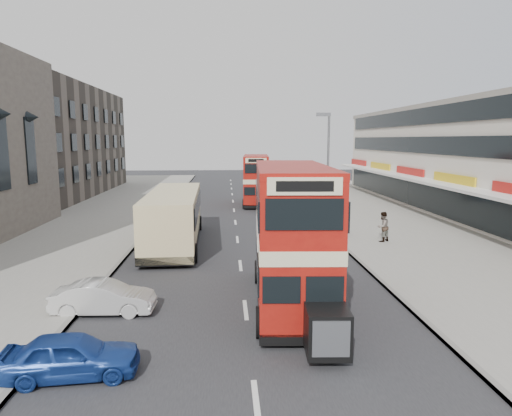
# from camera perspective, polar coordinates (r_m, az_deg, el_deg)

# --- Properties ---
(ground) EXTENTS (160.00, 160.00, 0.00)m
(ground) POSITION_cam_1_polar(r_m,az_deg,el_deg) (15.44, -1.00, -15.36)
(ground) COLOR #28282B
(ground) RESTS_ON ground
(road_surface) EXTENTS (12.00, 90.00, 0.01)m
(road_surface) POSITION_cam_1_polar(r_m,az_deg,el_deg) (34.67, -2.60, -1.81)
(road_surface) COLOR #28282B
(road_surface) RESTS_ON ground
(pavement_right) EXTENTS (12.00, 90.00, 0.15)m
(pavement_right) POSITION_cam_1_polar(r_m,az_deg,el_deg) (36.89, 16.38, -1.41)
(pavement_right) COLOR gray
(pavement_right) RESTS_ON ground
(pavement_left) EXTENTS (12.00, 90.00, 0.15)m
(pavement_left) POSITION_cam_1_polar(r_m,az_deg,el_deg) (36.45, -21.82, -1.80)
(pavement_left) COLOR gray
(pavement_left) RESTS_ON ground
(kerb_left) EXTENTS (0.20, 90.00, 0.16)m
(kerb_left) POSITION_cam_1_polar(r_m,az_deg,el_deg) (35.07, -12.62, -1.78)
(kerb_left) COLOR gray
(kerb_left) RESTS_ON ground
(kerb_right) EXTENTS (0.20, 90.00, 0.16)m
(kerb_right) POSITION_cam_1_polar(r_m,az_deg,el_deg) (35.30, 7.35, -1.57)
(kerb_right) COLOR gray
(kerb_right) RESTS_ON ground
(brick_terrace) EXTENTS (14.00, 28.00, 12.00)m
(brick_terrace) POSITION_cam_1_polar(r_m,az_deg,el_deg) (56.29, -26.27, 7.46)
(brick_terrace) COLOR #66594C
(brick_terrace) RESTS_ON ground
(commercial_row) EXTENTS (9.90, 46.20, 9.30)m
(commercial_row) POSITION_cam_1_polar(r_m,az_deg,el_deg) (41.59, 26.08, 5.57)
(commercial_row) COLOR beige
(commercial_row) RESTS_ON ground
(street_lamp) EXTENTS (1.00, 0.20, 8.12)m
(street_lamp) POSITION_cam_1_polar(r_m,az_deg,el_deg) (32.92, 8.90, 5.92)
(street_lamp) COLOR slate
(street_lamp) RESTS_ON ground
(bus_main) EXTENTS (3.03, 9.47, 5.15)m
(bus_main) POSITION_cam_1_polar(r_m,az_deg,el_deg) (17.16, 4.52, -3.40)
(bus_main) COLOR black
(bus_main) RESTS_ON ground
(bus_second) EXTENTS (2.77, 8.48, 4.60)m
(bus_second) POSITION_cam_1_polar(r_m,az_deg,el_deg) (43.76, 0.01, 3.56)
(bus_second) COLOR black
(bus_second) RESTS_ON ground
(coach) EXTENTS (3.20, 11.27, 2.97)m
(coach) POSITION_cam_1_polar(r_m,az_deg,el_deg) (27.55, -10.26, -0.97)
(coach) COLOR black
(coach) RESTS_ON ground
(car_left_near) EXTENTS (3.64, 1.72, 1.20)m
(car_left_near) POSITION_cam_1_polar(r_m,az_deg,el_deg) (13.56, -22.16, -16.78)
(car_left_near) COLOR navy
(car_left_near) RESTS_ON ground
(car_left_front) EXTENTS (3.68, 1.38, 1.20)m
(car_left_front) POSITION_cam_1_polar(r_m,az_deg,el_deg) (17.64, -18.57, -10.61)
(car_left_front) COLOR silver
(car_left_front) RESTS_ON ground
(car_right_a) EXTENTS (4.70, 2.25, 1.32)m
(car_right_a) POSITION_cam_1_polar(r_m,az_deg,el_deg) (29.78, 6.22, -2.30)
(car_right_a) COLOR maroon
(car_right_a) RESTS_ON ground
(car_right_b) EXTENTS (4.17, 2.08, 1.13)m
(car_right_b) POSITION_cam_1_polar(r_m,az_deg,el_deg) (37.20, 5.30, -0.25)
(car_right_b) COLOR #B95D12
(car_right_b) RESTS_ON ground
(car_right_c) EXTENTS (4.45, 2.26, 1.45)m
(car_right_c) POSITION_cam_1_polar(r_m,az_deg,el_deg) (45.43, 3.44, 1.58)
(car_right_c) COLOR #628AC5
(car_right_c) RESTS_ON ground
(pedestrian_near) EXTENTS (0.82, 0.75, 1.84)m
(pedestrian_near) POSITION_cam_1_polar(r_m,az_deg,el_deg) (28.43, 15.62, -2.25)
(pedestrian_near) COLOR gray
(pedestrian_near) RESTS_ON pavement_right
(pedestrian_far) EXTENTS (1.10, 0.50, 1.86)m
(pedestrian_far) POSITION_cam_1_polar(r_m,az_deg,el_deg) (45.10, 7.76, 1.92)
(pedestrian_far) COLOR gray
(pedestrian_far) RESTS_ON pavement_right
(cyclist) EXTENTS (0.86, 1.98, 2.13)m
(cyclist) POSITION_cam_1_polar(r_m,az_deg,el_deg) (37.29, 4.73, -0.00)
(cyclist) COLOR gray
(cyclist) RESTS_ON ground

